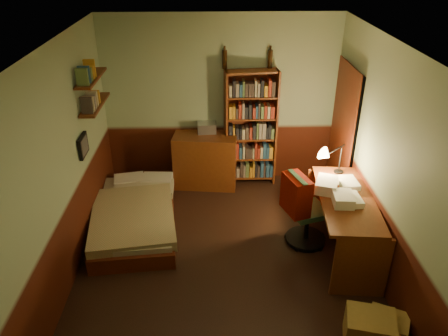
{
  "coord_description": "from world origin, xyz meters",
  "views": [
    {
      "loc": [
        -0.13,
        -4.29,
        3.53
      ],
      "look_at": [
        0.0,
        0.25,
        1.1
      ],
      "focal_mm": 35.0,
      "sensor_mm": 36.0,
      "label": 1
    }
  ],
  "objects_px": {
    "mini_stereo": "(207,128)",
    "desk": "(343,226)",
    "desk_lamp": "(341,151)",
    "bed": "(135,209)",
    "dresser": "(205,160)",
    "bookshelf": "(250,129)",
    "office_chair": "(309,208)",
    "cardboard_box_a": "(369,330)",
    "cardboard_box_b": "(387,328)"
  },
  "relations": [
    {
      "from": "mini_stereo",
      "to": "desk",
      "type": "height_order",
      "value": "mini_stereo"
    },
    {
      "from": "desk_lamp",
      "to": "bed",
      "type": "bearing_deg",
      "value": 169.68
    },
    {
      "from": "dresser",
      "to": "bookshelf",
      "type": "xyz_separation_m",
      "value": [
        0.69,
        0.08,
        0.48
      ]
    },
    {
      "from": "bookshelf",
      "to": "office_chair",
      "type": "height_order",
      "value": "bookshelf"
    },
    {
      "from": "bed",
      "to": "dresser",
      "type": "bearing_deg",
      "value": 44.17
    },
    {
      "from": "bookshelf",
      "to": "cardboard_box_a",
      "type": "distance_m",
      "value": 3.42
    },
    {
      "from": "cardboard_box_a",
      "to": "cardboard_box_b",
      "type": "bearing_deg",
      "value": 16.62
    },
    {
      "from": "desk_lamp",
      "to": "cardboard_box_a",
      "type": "xyz_separation_m",
      "value": [
        -0.14,
        -1.99,
        -0.94
      ]
    },
    {
      "from": "bookshelf",
      "to": "cardboard_box_b",
      "type": "xyz_separation_m",
      "value": [
        1.11,
        -3.15,
        -0.78
      ]
    },
    {
      "from": "bed",
      "to": "bookshelf",
      "type": "distance_m",
      "value": 2.12
    },
    {
      "from": "bed",
      "to": "desk_lamp",
      "type": "bearing_deg",
      "value": -6.0
    },
    {
      "from": "bed",
      "to": "office_chair",
      "type": "xyz_separation_m",
      "value": [
        2.25,
        -0.4,
        0.23
      ]
    },
    {
      "from": "mini_stereo",
      "to": "cardboard_box_a",
      "type": "bearing_deg",
      "value": -67.7
    },
    {
      "from": "dresser",
      "to": "bookshelf",
      "type": "relative_size",
      "value": 0.53
    },
    {
      "from": "bed",
      "to": "mini_stereo",
      "type": "relative_size",
      "value": 6.75
    },
    {
      "from": "desk",
      "to": "desk_lamp",
      "type": "relative_size",
      "value": 2.53
    },
    {
      "from": "dresser",
      "to": "cardboard_box_b",
      "type": "bearing_deg",
      "value": -53.48
    },
    {
      "from": "dresser",
      "to": "cardboard_box_b",
      "type": "distance_m",
      "value": 3.57
    },
    {
      "from": "bookshelf",
      "to": "mini_stereo",
      "type": "bearing_deg",
      "value": 168.96
    },
    {
      "from": "bed",
      "to": "cardboard_box_a",
      "type": "xyz_separation_m",
      "value": [
        2.54,
        -2.03,
        -0.11
      ]
    },
    {
      "from": "cardboard_box_b",
      "to": "bed",
      "type": "bearing_deg",
      "value": 144.47
    },
    {
      "from": "dresser",
      "to": "office_chair",
      "type": "xyz_separation_m",
      "value": [
        1.31,
        -1.51,
        0.09
      ]
    },
    {
      "from": "bed",
      "to": "desk_lamp",
      "type": "height_order",
      "value": "desk_lamp"
    },
    {
      "from": "dresser",
      "to": "cardboard_box_a",
      "type": "relative_size",
      "value": 2.11
    },
    {
      "from": "cardboard_box_a",
      "to": "bookshelf",
      "type": "bearing_deg",
      "value": 105.73
    },
    {
      "from": "bookshelf",
      "to": "desk",
      "type": "bearing_deg",
      "value": -69.18
    },
    {
      "from": "cardboard_box_a",
      "to": "cardboard_box_b",
      "type": "distance_m",
      "value": 0.22
    },
    {
      "from": "mini_stereo",
      "to": "cardboard_box_b",
      "type": "distance_m",
      "value": 3.74
    },
    {
      "from": "cardboard_box_b",
      "to": "bookshelf",
      "type": "bearing_deg",
      "value": 109.41
    },
    {
      "from": "bed",
      "to": "desk",
      "type": "relative_size",
      "value": 1.24
    },
    {
      "from": "desk_lamp",
      "to": "cardboard_box_b",
      "type": "bearing_deg",
      "value": -97.76
    },
    {
      "from": "dresser",
      "to": "mini_stereo",
      "type": "relative_size",
      "value": 3.43
    },
    {
      "from": "dresser",
      "to": "mini_stereo",
      "type": "height_order",
      "value": "mini_stereo"
    },
    {
      "from": "bed",
      "to": "desk_lamp",
      "type": "xyz_separation_m",
      "value": [
        2.69,
        -0.03,
        0.83
      ]
    },
    {
      "from": "bookshelf",
      "to": "desk",
      "type": "height_order",
      "value": "bookshelf"
    },
    {
      "from": "dresser",
      "to": "office_chair",
      "type": "bearing_deg",
      "value": -42.98
    },
    {
      "from": "mini_stereo",
      "to": "office_chair",
      "type": "height_order",
      "value": "office_chair"
    },
    {
      "from": "cardboard_box_b",
      "to": "office_chair",
      "type": "bearing_deg",
      "value": 107.65
    },
    {
      "from": "bed",
      "to": "cardboard_box_b",
      "type": "xyz_separation_m",
      "value": [
        2.75,
        -1.96,
        -0.15
      ]
    },
    {
      "from": "desk_lamp",
      "to": "cardboard_box_a",
      "type": "bearing_deg",
      "value": -103.72
    },
    {
      "from": "mini_stereo",
      "to": "office_chair",
      "type": "bearing_deg",
      "value": -55.36
    },
    {
      "from": "dresser",
      "to": "desk",
      "type": "relative_size",
      "value": 0.63
    },
    {
      "from": "dresser",
      "to": "cardboard_box_a",
      "type": "height_order",
      "value": "dresser"
    },
    {
      "from": "dresser",
      "to": "cardboard_box_a",
      "type": "distance_m",
      "value": 3.52
    },
    {
      "from": "dresser",
      "to": "cardboard_box_a",
      "type": "xyz_separation_m",
      "value": [
        1.6,
        -3.13,
        -0.25
      ]
    },
    {
      "from": "mini_stereo",
      "to": "cardboard_box_a",
      "type": "relative_size",
      "value": 0.61
    },
    {
      "from": "mini_stereo",
      "to": "desk",
      "type": "xyz_separation_m",
      "value": [
        1.66,
        -1.87,
        -0.52
      ]
    },
    {
      "from": "cardboard_box_a",
      "to": "cardboard_box_b",
      "type": "relative_size",
      "value": 1.23
    },
    {
      "from": "office_chair",
      "to": "cardboard_box_a",
      "type": "height_order",
      "value": "office_chair"
    },
    {
      "from": "bed",
      "to": "desk",
      "type": "xyz_separation_m",
      "value": [
        2.63,
        -0.64,
        0.13
      ]
    }
  ]
}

